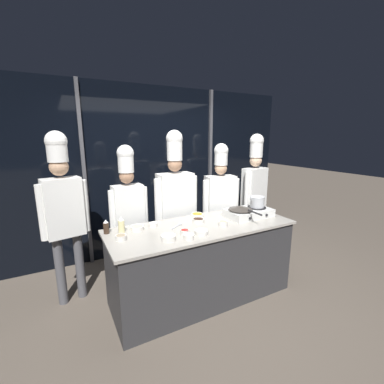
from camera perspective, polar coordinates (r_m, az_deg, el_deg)
ground_plane at (r=3.42m, az=2.13°, el=-21.92°), size 24.00×24.00×0.00m
window_wall_back at (r=4.31m, az=-8.50°, el=4.58°), size 5.06×0.09×2.70m
demo_counter at (r=3.19m, az=2.20°, el=-15.14°), size 2.18×0.83×0.91m
portable_stove at (r=3.39m, az=12.46°, el=-4.48°), size 0.58×0.37×0.11m
frying_pan at (r=3.28m, az=10.79°, el=-3.54°), size 0.31×0.53×0.05m
stock_pot at (r=3.44m, az=14.27°, el=-2.06°), size 0.22×0.19×0.14m
squeeze_bottle_oil at (r=2.86m, az=-15.43°, el=-7.13°), size 0.07×0.07×0.18m
squeeze_bottle_soy at (r=2.89m, az=-18.54°, el=-7.37°), size 0.06×0.06×0.15m
prep_bowl_mushrooms at (r=2.69m, az=-15.51°, el=-9.63°), size 0.11×0.11×0.05m
prep_bowl_rice at (r=2.99m, az=-8.60°, el=-7.13°), size 0.10×0.10×0.05m
prep_bowl_shrimp at (r=2.92m, az=-12.10°, el=-7.74°), size 0.15×0.15×0.05m
prep_bowl_carrots at (r=3.30m, az=1.19°, el=-5.13°), size 0.16×0.16×0.05m
prep_bowl_bell_pepper at (r=2.73m, az=-1.63°, el=-8.83°), size 0.10×0.10×0.05m
prep_bowl_noodles at (r=2.74m, az=2.07°, el=-8.84°), size 0.15×0.15×0.05m
prep_bowl_garlic at (r=2.63m, az=-0.72°, el=-9.76°), size 0.12×0.12×0.05m
prep_bowl_soy_glaze at (r=3.11m, az=1.40°, el=-6.25°), size 0.15×0.15×0.05m
prep_bowl_ginger at (r=3.02m, az=6.92°, el=-6.85°), size 0.11×0.11×0.05m
prep_bowl_bean_sprouts at (r=2.60m, az=-5.27°, el=-9.97°), size 0.16×0.16×0.06m
serving_spoon_slotted at (r=3.00m, az=-2.99°, el=-7.31°), size 0.19×0.14×0.02m
chef_head at (r=3.18m, az=-26.72°, el=-2.41°), size 0.51×0.27×1.98m
chef_sous at (r=3.29m, az=-13.98°, el=-3.02°), size 0.48×0.21×1.83m
chef_line at (r=3.47m, az=-3.72°, el=-1.04°), size 0.62×0.25×2.00m
chef_pastry at (r=3.84m, az=6.28°, el=-1.06°), size 0.57×0.29×1.82m
chef_apprentice at (r=4.23m, az=13.71°, el=1.33°), size 0.53×0.29×1.96m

